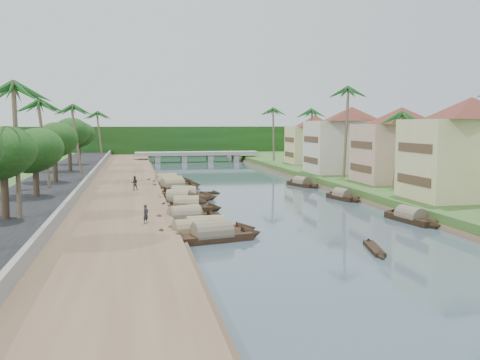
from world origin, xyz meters
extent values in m
plane|color=#3B4E59|center=(0.00, 0.00, 0.00)|extent=(220.00, 220.00, 0.00)
cube|color=brown|center=(-16.00, 20.00, 0.40)|extent=(10.00, 180.00, 0.80)
cube|color=#2F5221|center=(19.00, 20.00, 0.60)|extent=(16.00, 180.00, 1.20)
cube|color=black|center=(-24.50, 20.00, 0.70)|extent=(8.00, 180.00, 1.40)
cube|color=slate|center=(-20.20, 20.00, 1.35)|extent=(0.40, 180.00, 1.10)
cube|color=#17350E|center=(0.00, 95.00, 4.00)|extent=(120.00, 4.00, 8.00)
cube|color=#17350E|center=(0.00, 100.00, 4.00)|extent=(120.00, 4.00, 8.00)
cube|color=#17350E|center=(0.00, 105.00, 4.00)|extent=(120.00, 4.00, 8.00)
cube|color=gray|center=(0.00, 72.00, 2.00)|extent=(28.00, 4.00, 0.80)
cube|color=gray|center=(-9.00, 72.00, 0.90)|extent=(1.20, 3.50, 1.80)
cube|color=gray|center=(-3.00, 72.00, 0.90)|extent=(1.20, 3.50, 1.80)
cube|color=gray|center=(3.00, 72.00, 0.90)|extent=(1.20, 3.50, 1.80)
cube|color=gray|center=(9.00, 72.00, 0.90)|extent=(1.20, 3.50, 1.80)
cube|color=beige|center=(19.00, -2.00, 5.20)|extent=(12.00, 8.00, 8.00)
pyramid|color=brown|center=(19.00, -2.00, 10.30)|extent=(14.85, 14.85, 2.20)
cube|color=#4A3422|center=(12.95, -2.00, 3.20)|extent=(0.10, 6.40, 0.90)
cube|color=#4A3422|center=(12.95, -2.00, 6.40)|extent=(0.10, 6.40, 0.90)
cube|color=tan|center=(20.00, 14.00, 4.95)|extent=(11.00, 8.00, 7.50)
pyramid|color=brown|center=(20.00, 14.00, 9.80)|extent=(14.11, 14.11, 2.20)
cube|color=#4A3422|center=(14.45, 14.00, 3.08)|extent=(0.10, 6.40, 0.90)
cube|color=#4A3422|center=(14.45, 14.00, 6.08)|extent=(0.10, 6.40, 0.90)
cube|color=beige|center=(19.00, 28.00, 5.20)|extent=(13.00, 8.00, 8.00)
pyramid|color=brown|center=(19.00, 28.00, 10.30)|extent=(15.59, 15.59, 2.20)
cube|color=#4A3422|center=(12.45, 28.00, 3.20)|extent=(0.10, 6.40, 0.90)
cube|color=#4A3422|center=(12.45, 28.00, 6.40)|extent=(0.10, 6.40, 0.90)
cube|color=beige|center=(20.00, 48.00, 4.70)|extent=(10.00, 7.00, 7.00)
pyramid|color=brown|center=(20.00, 48.00, 9.30)|extent=(12.62, 12.62, 2.20)
cube|color=#4A3422|center=(14.95, 48.00, 2.95)|extent=(0.10, 5.60, 0.90)
cube|color=#4A3422|center=(14.95, 48.00, 5.75)|extent=(0.10, 5.60, 0.90)
cube|color=black|center=(-8.56, -11.38, 0.20)|extent=(6.31, 3.24, 0.70)
cone|color=black|center=(-5.30, -10.59, 0.28)|extent=(2.08, 2.05, 1.89)
cone|color=black|center=(-11.82, -12.16, 0.28)|extent=(2.08, 2.05, 1.89)
cylinder|color=#736556|center=(-8.56, -11.38, 0.58)|extent=(4.94, 2.98, 1.96)
cube|color=black|center=(-10.07, -10.07, 0.20)|extent=(5.48, 2.81, 0.70)
cone|color=black|center=(-7.22, -9.52, 0.28)|extent=(1.81, 1.93, 1.84)
cone|color=black|center=(-12.91, -10.61, 0.28)|extent=(1.81, 1.93, 1.84)
cylinder|color=#7E7150|center=(-10.07, -10.07, 0.58)|extent=(4.28, 2.65, 1.93)
cube|color=black|center=(-8.76, -8.99, 0.20)|extent=(6.30, 2.37, 0.70)
cone|color=black|center=(-5.33, -8.74, 0.28)|extent=(1.89, 1.86, 1.93)
cone|color=black|center=(-12.18, -9.24, 0.28)|extent=(1.89, 1.86, 1.93)
cylinder|color=#7E7150|center=(-8.76, -8.99, 0.58)|extent=(4.85, 2.34, 2.00)
cube|color=black|center=(-9.87, -3.77, 0.20)|extent=(5.56, 2.36, 0.70)
cone|color=black|center=(-6.90, -3.40, 0.28)|extent=(1.73, 1.72, 1.72)
cone|color=black|center=(-12.84, -4.13, 0.28)|extent=(1.73, 1.72, 1.72)
cylinder|color=#736556|center=(-9.87, -3.77, 0.58)|extent=(4.30, 2.28, 1.79)
cube|color=black|center=(-9.84, -3.35, 0.20)|extent=(6.00, 3.72, 0.70)
cone|color=black|center=(-6.87, -2.28, 0.28)|extent=(2.13, 2.19, 1.91)
cone|color=black|center=(-12.81, -4.41, 0.28)|extent=(2.13, 2.19, 1.91)
cylinder|color=#7E7150|center=(-9.84, -3.35, 0.58)|extent=(4.76, 3.35, 2.00)
cube|color=black|center=(-9.11, 2.69, 0.20)|extent=(5.44, 2.71, 0.70)
cone|color=black|center=(-6.24, 2.29, 0.28)|extent=(1.78, 2.00, 1.97)
cone|color=black|center=(-11.98, 3.09, 0.28)|extent=(1.78, 2.00, 1.97)
cylinder|color=#7E7150|center=(-9.11, 2.69, 0.58)|extent=(4.23, 2.62, 2.09)
cube|color=black|center=(-9.50, 7.54, 0.20)|extent=(5.09, 3.01, 0.70)
cone|color=black|center=(-6.95, 6.78, 0.28)|extent=(1.78, 1.88, 1.70)
cone|color=black|center=(-12.06, 8.29, 0.28)|extent=(1.78, 1.88, 1.70)
cylinder|color=#736556|center=(-9.50, 7.54, 0.58)|extent=(4.02, 2.75, 1.79)
cube|color=black|center=(-9.37, 9.31, 0.20)|extent=(5.61, 3.00, 0.70)
cone|color=black|center=(-6.49, 8.55, 0.28)|extent=(1.88, 1.86, 1.69)
cone|color=black|center=(-12.24, 10.07, 0.28)|extent=(1.88, 1.86, 1.69)
cylinder|color=#7E7150|center=(-9.37, 9.31, 0.58)|extent=(4.41, 2.74, 1.76)
cube|color=black|center=(-8.54, 10.68, 0.20)|extent=(5.65, 2.58, 0.70)
cone|color=black|center=(-5.51, 10.37, 0.28)|extent=(1.79, 1.99, 2.01)
cone|color=black|center=(-11.56, 10.98, 0.28)|extent=(1.79, 1.99, 2.01)
cylinder|color=#7E7150|center=(-8.54, 10.68, 0.58)|extent=(4.37, 2.53, 2.12)
cube|color=black|center=(-8.54, 13.32, 0.20)|extent=(5.58, 3.68, 0.70)
cone|color=black|center=(-5.81, 12.09, 0.28)|extent=(2.00, 1.95, 1.62)
cone|color=black|center=(-11.28, 14.55, 0.28)|extent=(2.00, 1.95, 1.62)
cylinder|color=#736556|center=(-8.54, 13.32, 0.58)|extent=(4.45, 3.22, 1.67)
cube|color=black|center=(-9.18, 20.84, 0.20)|extent=(6.29, 3.95, 0.70)
cone|color=black|center=(-6.07, 22.01, 0.28)|extent=(2.24, 2.26, 1.96)
cone|color=black|center=(-12.29, 19.66, 0.28)|extent=(2.24, 2.26, 1.96)
cylinder|color=#7E7150|center=(-9.18, 20.84, 0.58)|extent=(5.00, 3.52, 2.04)
cube|color=black|center=(-9.02, 23.75, 0.20)|extent=(6.11, 3.16, 0.70)
cone|color=black|center=(-5.85, 23.08, 0.28)|extent=(2.03, 2.11, 1.98)
cone|color=black|center=(-12.18, 24.43, 0.28)|extent=(2.03, 2.11, 1.98)
cylinder|color=#7E7150|center=(-9.02, 23.75, 0.58)|extent=(4.78, 2.95, 2.08)
cube|color=black|center=(-9.67, 23.85, 0.20)|extent=(5.63, 3.13, 0.70)
cone|color=black|center=(-6.80, 22.90, 0.28)|extent=(1.88, 1.77, 1.54)
cone|color=black|center=(-12.53, 24.79, 0.28)|extent=(1.88, 1.77, 1.54)
cylinder|color=#736556|center=(-9.67, 23.85, 0.58)|extent=(4.43, 2.79, 1.57)
cube|color=black|center=(-9.63, 27.44, 0.20)|extent=(6.46, 3.70, 0.70)
cone|color=black|center=(-6.37, 28.43, 0.28)|extent=(2.22, 2.24, 1.99)
cone|color=black|center=(-12.90, 26.44, 0.28)|extent=(2.22, 2.24, 1.99)
cylinder|color=#7E7150|center=(-9.63, 27.44, 0.58)|extent=(5.09, 3.36, 2.08)
cube|color=black|center=(10.02, -7.01, 0.20)|extent=(2.47, 5.93, 0.70)
cone|color=black|center=(9.55, -3.85, 0.28)|extent=(1.70, 1.83, 1.66)
cone|color=black|center=(10.50, -10.17, 0.28)|extent=(1.70, 1.83, 1.66)
cylinder|color=#736556|center=(10.02, -7.01, 0.58)|extent=(2.33, 4.60, 1.70)
cube|color=black|center=(9.49, 7.64, 0.20)|extent=(2.52, 4.86, 0.70)
cone|color=black|center=(8.89, 10.15, 0.28)|extent=(1.60, 1.61, 1.48)
cone|color=black|center=(10.09, 5.14, 0.28)|extent=(1.60, 1.61, 1.48)
cylinder|color=#736556|center=(9.49, 7.64, 0.58)|extent=(2.32, 3.81, 1.53)
cube|color=black|center=(8.99, 21.41, 0.20)|extent=(3.10, 5.64, 0.70)
cone|color=black|center=(8.09, 24.29, 0.28)|extent=(1.79, 1.89, 1.57)
cone|color=black|center=(9.89, 18.53, 0.28)|extent=(1.79, 1.89, 1.57)
cylinder|color=#736556|center=(8.99, 21.41, 0.58)|extent=(2.78, 4.44, 1.62)
cube|color=black|center=(2.07, -16.38, 0.10)|extent=(1.62, 4.12, 0.35)
cone|color=black|center=(2.58, -14.15, 0.10)|extent=(0.95, 1.15, 0.74)
cone|color=black|center=(1.57, -18.61, 0.10)|extent=(0.95, 1.15, 0.74)
cube|color=black|center=(-9.79, -6.13, 0.10)|extent=(3.77, 2.01, 0.35)
cone|color=black|center=(-7.82, -5.44, 0.10)|extent=(1.15, 1.08, 0.82)
cone|color=black|center=(-11.76, -6.82, 0.10)|extent=(1.15, 1.08, 0.82)
cube|color=black|center=(-6.42, 15.75, 0.10)|extent=(4.22, 0.98, 0.35)
cone|color=black|center=(-4.06, 15.67, 0.10)|extent=(1.08, 0.87, 0.84)
cone|color=black|center=(-8.77, 15.83, 0.10)|extent=(1.08, 0.87, 0.84)
cylinder|color=#72634C|center=(16.00, 7.60, 5.64)|extent=(1.37, 0.36, 8.86)
sphere|color=#1C541E|center=(16.00, 7.60, 9.90)|extent=(3.20, 3.20, 3.20)
cylinder|color=#72634C|center=(15.00, 20.64, 7.56)|extent=(0.80, 0.36, 12.73)
sphere|color=#1C541E|center=(15.00, 20.64, 13.67)|extent=(3.20, 3.20, 3.20)
cylinder|color=#72634C|center=(16.00, 39.90, 6.25)|extent=(1.27, 0.36, 10.10)
sphere|color=#1C541E|center=(16.00, 39.90, 11.10)|extent=(3.20, 3.20, 3.20)
cylinder|color=#72634C|center=(-23.00, -6.54, 6.65)|extent=(0.44, 0.36, 10.50)
sphere|color=#1C541E|center=(-23.00, -6.54, 11.69)|extent=(3.20, 3.20, 3.20)
cylinder|color=#72634C|center=(-24.00, 14.31, 6.42)|extent=(1.34, 0.36, 10.03)
sphere|color=#1C541E|center=(-24.00, 14.31, 11.24)|extent=(3.20, 3.20, 3.20)
cylinder|color=#72634C|center=(-22.00, 31.08, 6.44)|extent=(1.56, 0.36, 10.04)
sphere|color=#1C541E|center=(-22.00, 31.08, 11.27)|extent=(3.20, 3.20, 3.20)
cylinder|color=#72634C|center=(14.00, 55.94, 6.57)|extent=(0.60, 0.36, 10.75)
sphere|color=#1C541E|center=(14.00, 55.94, 11.73)|extent=(3.20, 3.20, 3.20)
cylinder|color=#72634C|center=(-20.50, 59.62, 6.26)|extent=(1.30, 0.36, 9.70)
sphere|color=#1C541E|center=(-20.50, 59.62, 10.92)|extent=(3.20, 3.20, 3.20)
cylinder|color=#453627|center=(-24.00, -6.66, 3.11)|extent=(0.60, 0.60, 3.50)
ellipsoid|color=#17350E|center=(-24.00, -6.66, 6.45)|extent=(4.48, 4.48, 3.68)
cylinder|color=#453627|center=(-24.00, 6.84, 2.95)|extent=(0.60, 0.60, 3.18)
ellipsoid|color=#17350E|center=(-24.00, 6.84, 5.99)|extent=(5.06, 5.06, 4.16)
cylinder|color=#453627|center=(-24.00, 20.51, 3.15)|extent=(0.60, 0.60, 3.58)
ellipsoid|color=#17350E|center=(-24.00, 20.51, 6.57)|extent=(5.14, 5.14, 4.22)
cylinder|color=#453627|center=(-24.00, 36.55, 3.36)|extent=(0.60, 0.60, 4.02)
ellipsoid|color=#17350E|center=(-24.00, 36.55, 7.20)|extent=(5.39, 5.39, 4.43)
cylinder|color=#453627|center=(-24.00, 51.25, 3.18)|extent=(0.60, 0.60, 3.63)
ellipsoid|color=#17350E|center=(-24.00, 51.25, 6.65)|extent=(5.17, 5.17, 4.25)
cylinder|color=#453627|center=(24.00, 31.50, 3.17)|extent=(0.60, 0.60, 4.03)
ellipsoid|color=#17350E|center=(24.00, 31.50, 7.02)|extent=(4.98, 4.98, 4.09)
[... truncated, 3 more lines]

